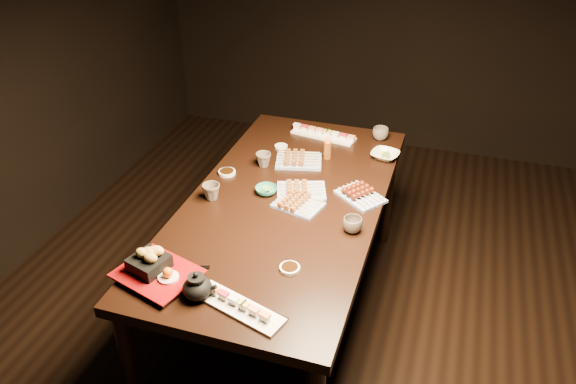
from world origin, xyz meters
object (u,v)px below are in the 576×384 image
(teacup_mid_right, at_px, (352,225))
(yakitori_plate_right, at_px, (298,201))
(teacup_near_left, at_px, (211,192))
(teacup_far_right, at_px, (380,134))
(condiment_bottle, at_px, (328,147))
(dining_table, at_px, (285,262))
(sushi_platter_near, at_px, (239,304))
(yakitori_plate_center, at_px, (301,187))
(edamame_bowl_green, at_px, (266,190))
(teacup_far_left, at_px, (263,160))
(teapot, at_px, (197,285))
(yakitori_plate_left, at_px, (299,157))
(sushi_platter_far, at_px, (324,133))
(tempura_tray, at_px, (156,266))
(edamame_bowl_cream, at_px, (385,155))

(teacup_mid_right, bearing_deg, yakitori_plate_right, 157.79)
(teacup_near_left, relative_size, teacup_mid_right, 0.98)
(teacup_far_right, distance_m, condiment_bottle, 0.39)
(dining_table, distance_m, yakitori_plate_right, 0.41)
(sushi_platter_near, relative_size, yakitori_plate_center, 1.57)
(yakitori_plate_center, bearing_deg, teacup_near_left, -173.32)
(sushi_platter_near, xyz_separation_m, edamame_bowl_green, (-0.17, 0.78, -0.01))
(yakitori_plate_right, relative_size, condiment_bottle, 1.65)
(teacup_far_right, bearing_deg, yakitori_plate_center, -111.20)
(condiment_bottle, bearing_deg, teacup_near_left, -127.02)
(yakitori_plate_center, bearing_deg, teacup_far_right, 50.21)
(dining_table, relative_size, condiment_bottle, 13.84)
(edamame_bowl_green, distance_m, teacup_far_right, 0.86)
(dining_table, distance_m, teacup_mid_right, 0.56)
(dining_table, relative_size, teacup_far_left, 22.33)
(teapot, bearing_deg, yakitori_plate_left, 78.42)
(sushi_platter_far, distance_m, yakitori_plate_right, 0.75)
(teapot, bearing_deg, dining_table, 73.26)
(condiment_bottle, bearing_deg, yakitori_plate_left, -144.23)
(sushi_platter_near, bearing_deg, teacup_far_left, 122.55)
(sushi_platter_far, distance_m, teacup_near_left, 0.88)
(teacup_mid_right, distance_m, teacup_far_left, 0.71)
(sushi_platter_near, bearing_deg, yakitori_plate_right, 106.76)
(teacup_far_right, bearing_deg, edamame_bowl_green, -119.81)
(sushi_platter_far, distance_m, yakitori_plate_left, 0.34)
(teacup_mid_right, bearing_deg, yakitori_plate_left, 127.72)
(yakitori_plate_left, distance_m, teapot, 1.11)
(condiment_bottle, bearing_deg, tempura_tray, -108.79)
(teacup_far_left, height_order, teapot, teapot)
(teacup_mid_right, xyz_separation_m, teapot, (-0.46, -0.59, 0.02))
(yakitori_plate_left, bearing_deg, edamame_bowl_green, -114.07)
(yakitori_plate_right, relative_size, teacup_near_left, 2.52)
(tempura_tray, bearing_deg, yakitori_plate_center, 81.92)
(sushi_platter_near, distance_m, edamame_bowl_cream, 1.35)
(yakitori_plate_left, bearing_deg, teapot, -106.99)
(condiment_bottle, bearing_deg, sushi_platter_near, -91.02)
(yakitori_plate_center, bearing_deg, tempura_tray, -133.51)
(yakitori_plate_center, distance_m, edamame_bowl_green, 0.17)
(yakitori_plate_right, distance_m, edamame_bowl_green, 0.19)
(edamame_bowl_green, bearing_deg, yakitori_plate_left, 79.77)
(sushi_platter_far, bearing_deg, sushi_platter_near, 102.31)
(sushi_platter_near, relative_size, condiment_bottle, 2.82)
(dining_table, height_order, teacup_far_left, teacup_far_left)
(yakitori_plate_left, bearing_deg, teacup_mid_right, -66.12)
(teacup_mid_right, bearing_deg, dining_table, 158.41)
(edamame_bowl_green, bearing_deg, teacup_far_right, 60.19)
(sushi_platter_near, xyz_separation_m, teacup_mid_right, (0.29, 0.60, 0.01))
(tempura_tray, xyz_separation_m, teacup_far_left, (0.09, 0.96, -0.02))
(teacup_far_right, xyz_separation_m, condiment_bottle, (-0.23, -0.31, 0.03))
(yakitori_plate_right, xyz_separation_m, teacup_far_left, (-0.29, 0.31, 0.01))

